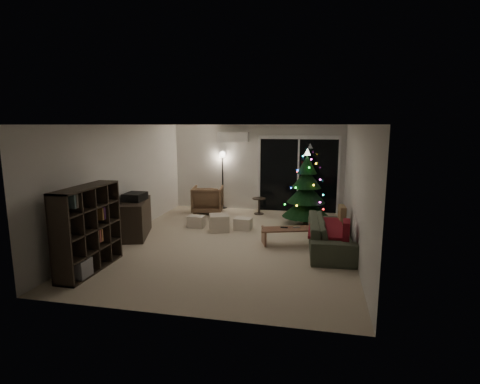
% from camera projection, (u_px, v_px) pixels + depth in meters
% --- Properties ---
extents(room, '(6.50, 7.51, 2.60)m').
position_uv_depth(room, '(264.00, 186.00, 9.26)').
color(room, beige).
rests_on(room, ground).
extents(bookshelf, '(0.44, 1.49, 1.48)m').
position_uv_depth(bookshelf, '(79.00, 228.00, 6.44)').
color(bookshelf, black).
rests_on(bookshelf, floor).
extents(media_cabinet, '(0.86, 1.40, 0.82)m').
position_uv_depth(media_cabinet, '(136.00, 218.00, 8.48)').
color(media_cabinet, black).
rests_on(media_cabinet, floor).
extents(stereo, '(0.42, 0.49, 0.18)m').
position_uv_depth(stereo, '(135.00, 197.00, 8.39)').
color(stereo, black).
rests_on(stereo, media_cabinet).
extents(armchair, '(0.96, 0.98, 0.78)m').
position_uv_depth(armchair, '(208.00, 200.00, 10.69)').
color(armchair, brown).
rests_on(armchair, floor).
extents(ottoman, '(0.57, 0.57, 0.40)m').
position_uv_depth(ottoman, '(219.00, 223.00, 8.90)').
color(ottoman, beige).
rests_on(ottoman, floor).
extents(cardboard_box_a, '(0.40, 0.31, 0.28)m').
position_uv_depth(cardboard_box_a, '(196.00, 221.00, 9.26)').
color(cardboard_box_a, beige).
rests_on(cardboard_box_a, floor).
extents(cardboard_box_b, '(0.43, 0.34, 0.28)m').
position_uv_depth(cardboard_box_b, '(243.00, 224.00, 9.03)').
color(cardboard_box_b, beige).
rests_on(cardboard_box_b, floor).
extents(side_table, '(0.43, 0.43, 0.47)m').
position_uv_depth(side_table, '(259.00, 206.00, 10.60)').
color(side_table, black).
rests_on(side_table, floor).
extents(floor_lamp, '(0.26, 0.26, 1.65)m').
position_uv_depth(floor_lamp, '(223.00, 181.00, 11.29)').
color(floor_lamp, black).
rests_on(floor_lamp, floor).
extents(sofa, '(0.94, 2.19, 0.63)m').
position_uv_depth(sofa, '(330.00, 234.00, 7.56)').
color(sofa, '#4F5741').
rests_on(sofa, floor).
extents(sofa_throw, '(0.67, 1.55, 0.05)m').
position_uv_depth(sofa_throw, '(326.00, 227.00, 7.56)').
color(sofa_throw, maroon).
rests_on(sofa_throw, sofa).
extents(cushion_a, '(0.16, 0.42, 0.41)m').
position_uv_depth(cushion_a, '(342.00, 215.00, 8.09)').
color(cushion_a, brown).
rests_on(cushion_a, sofa).
extents(cushion_b, '(0.15, 0.42, 0.41)m').
position_uv_depth(cushion_b, '(346.00, 232.00, 6.84)').
color(cushion_b, maroon).
rests_on(cushion_b, sofa).
extents(coffee_table, '(1.28, 0.77, 0.38)m').
position_uv_depth(coffee_table, '(291.00, 237.00, 7.80)').
color(coffee_table, '#875C45').
rests_on(coffee_table, floor).
extents(remote_a, '(0.15, 0.05, 0.02)m').
position_uv_depth(remote_a, '(284.00, 227.00, 7.79)').
color(remote_a, black).
rests_on(remote_a, coffee_table).
extents(remote_b, '(0.15, 0.09, 0.02)m').
position_uv_depth(remote_b, '(296.00, 227.00, 7.79)').
color(remote_b, slate).
rests_on(remote_b, coffee_table).
extents(christmas_tree, '(1.48, 1.48, 1.92)m').
position_uv_depth(christmas_tree, '(306.00, 187.00, 9.34)').
color(christmas_tree, black).
rests_on(christmas_tree, floor).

